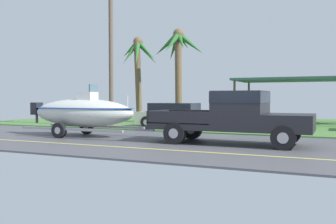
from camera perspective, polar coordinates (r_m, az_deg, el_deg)
ground at (r=21.71m, az=14.94°, el=-2.36°), size 36.00×22.00×0.11m
pickup_truck_towing at (r=13.95m, az=10.71°, el=-0.43°), size 6.01×2.08×1.93m
boat_on_trailer at (r=16.92m, az=-12.67°, el=-0.06°), size 6.20×2.15×2.25m
parked_sedan_far at (r=21.01m, az=1.38°, el=-0.57°), size 4.52×1.84×1.38m
carport_awning at (r=25.35m, az=18.00°, el=4.47°), size 6.78×4.67×2.87m
palm_tree_near_right at (r=25.65m, az=-4.45°, el=7.60°), size 2.63×2.88×5.72m
palm_tree_mid at (r=23.87m, az=1.53°, el=8.79°), size 3.35×3.64×5.94m
utility_pole at (r=21.56m, az=-8.53°, el=8.74°), size 0.24×1.80×8.00m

